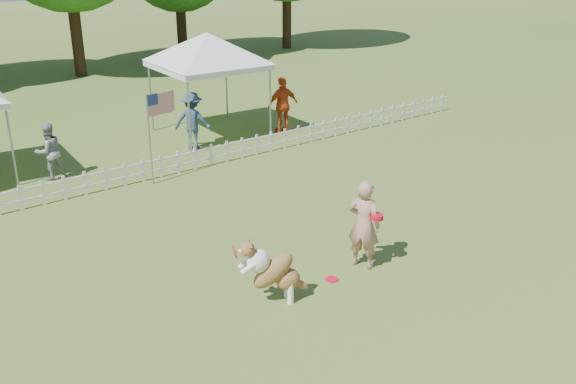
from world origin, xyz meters
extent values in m
plane|color=#31531A|center=(0.00, 0.00, 0.00)|extent=(120.00, 120.00, 0.00)
imported|color=#A77A64|center=(0.50, 0.37, 0.85)|extent=(0.61, 0.73, 1.70)
cylinder|color=red|center=(-0.31, 0.31, 0.01)|extent=(0.26, 0.26, 0.02)
imported|color=gray|center=(-2.51, 8.63, 0.73)|extent=(0.78, 0.65, 1.46)
imported|color=navy|center=(1.64, 8.63, 0.83)|extent=(1.20, 1.19, 1.67)
imported|color=#BF3E16|center=(4.72, 8.36, 0.88)|extent=(1.08, 0.59, 1.76)
camera|label=1|loc=(-7.15, -7.25, 5.75)|focal=40.00mm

